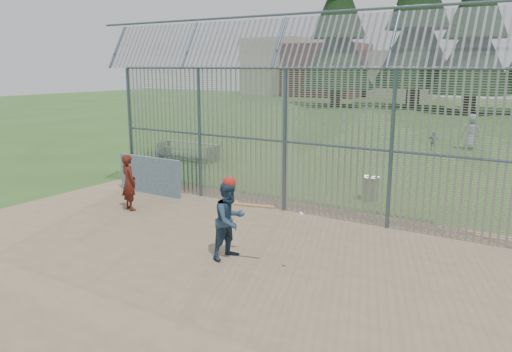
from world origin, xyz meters
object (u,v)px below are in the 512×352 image
Objects in this scene: bleacher at (188,150)px; dugout_wall at (150,175)px; onlooker at (129,182)px; batter at (230,220)px; trash_can at (370,188)px.

dugout_wall is at bearing -61.64° from bleacher.
dugout_wall is 1.56× the size of onlooker.
batter is (5.37, -3.17, 0.24)m from dugout_wall.
dugout_wall is 6.98m from trash_can.
bleacher is (-3.75, 7.10, -0.41)m from onlooker.
dugout_wall is 0.83× the size of bleacher.
trash_can is 9.50m from bleacher.
dugout_wall is 3.05× the size of trash_can.
onlooker is at bearing -63.71° from dugout_wall.
bleacher is at bearing 55.80° from batter.
batter reaches higher than bleacher.
batter is at bearing -30.60° from dugout_wall.
trash_can is 0.27× the size of bleacher.
bleacher is at bearing 165.56° from trash_can.
trash_can is at bearing 3.38° from batter.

